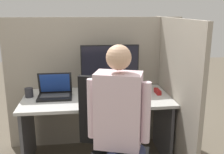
{
  "coord_description": "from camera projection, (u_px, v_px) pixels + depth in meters",
  "views": [
    {
      "loc": [
        -0.15,
        -2.19,
        1.58
      ],
      "look_at": [
        0.13,
        0.18,
        0.96
      ],
      "focal_mm": 42.0,
      "sensor_mm": 36.0,
      "label": 1
    }
  ],
  "objects": [
    {
      "name": "laptop",
      "position": [
        55.0,
        92.0,
        2.66
      ],
      "size": [
        0.34,
        0.24,
        0.25
      ],
      "color": "black",
      "rests_on": "desk"
    },
    {
      "name": "pen_cup",
      "position": [
        29.0,
        93.0,
        2.66
      ],
      "size": [
        0.08,
        0.08,
        0.09
      ],
      "color": "#28282D",
      "rests_on": "desk"
    },
    {
      "name": "coffee_mug",
      "position": [
        144.0,
        87.0,
        2.85
      ],
      "size": [
        0.07,
        0.07,
        0.1
      ],
      "color": "white",
      "rests_on": "desk"
    },
    {
      "name": "monitor",
      "position": [
        110.0,
        65.0,
        2.79
      ],
      "size": [
        0.62,
        0.16,
        0.45
      ],
      "color": "black",
      "rests_on": "paper_box"
    },
    {
      "name": "carrot_toy",
      "position": [
        84.0,
        103.0,
        2.44
      ],
      "size": [
        0.04,
        0.14,
        0.04
      ],
      "color": "orange",
      "rests_on": "desk"
    },
    {
      "name": "desk",
      "position": [
        97.0,
        112.0,
        2.73
      ],
      "size": [
        1.5,
        0.71,
        0.71
      ],
      "color": "#B7B7B2",
      "rests_on": "ground"
    },
    {
      "name": "office_chair",
      "position": [
        112.0,
        144.0,
        2.14
      ],
      "size": [
        0.59,
        0.63,
        1.04
      ],
      "color": "black",
      "rests_on": "ground"
    },
    {
      "name": "stapler",
      "position": [
        157.0,
        91.0,
        2.78
      ],
      "size": [
        0.04,
        0.15,
        0.04
      ],
      "color": "#A31919",
      "rests_on": "desk"
    },
    {
      "name": "paper_box",
      "position": [
        110.0,
        89.0,
        2.86
      ],
      "size": [
        0.32,
        0.24,
        0.06
      ],
      "color": "white",
      "rests_on": "desk"
    },
    {
      "name": "person",
      "position": [
        121.0,
        123.0,
        1.94
      ],
      "size": [
        0.46,
        0.47,
        1.34
      ],
      "color": "#282D4C",
      "rests_on": "ground"
    },
    {
      "name": "cubicle_panel_right",
      "position": [
        172.0,
        92.0,
        2.7
      ],
      "size": [
        0.04,
        1.35,
        1.5
      ],
      "color": "gray",
      "rests_on": "ground"
    },
    {
      "name": "cubicle_panel_back",
      "position": [
        95.0,
        83.0,
        3.04
      ],
      "size": [
        2.0,
        0.04,
        1.5
      ],
      "color": "gray",
      "rests_on": "ground"
    },
    {
      "name": "mouse",
      "position": [
        84.0,
        98.0,
        2.59
      ],
      "size": [
        0.07,
        0.06,
        0.04
      ],
      "color": "black",
      "rests_on": "desk"
    }
  ]
}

